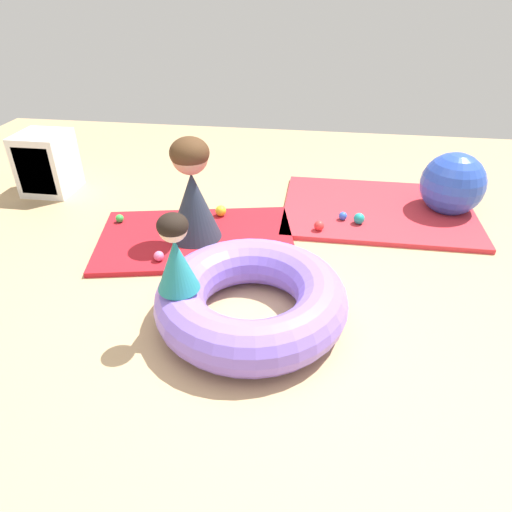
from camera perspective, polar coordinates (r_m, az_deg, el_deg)
The scene contains 14 objects.
ground_plane at distance 2.79m, azimuth -1.34°, elevation -8.82°, with size 8.00×8.00×0.00m, color tan.
gym_mat_near_left at distance 4.21m, azimuth 14.91°, elevation 5.57°, with size 1.64×1.21×0.04m, color red.
gym_mat_far_right at distance 3.65m, azimuth -7.44°, elevation 2.20°, with size 1.51×0.95×0.04m, color #B21923.
inflatable_cushion at distance 2.75m, azimuth -0.61°, elevation -5.39°, with size 1.15×1.15×0.30m, color #8466E0.
child_in_teal at distance 2.49m, azimuth -9.97°, elevation 0.28°, with size 0.33×0.33×0.46m.
adult_seated at distance 3.47m, azimuth -7.90°, elevation 8.00°, with size 0.49×0.49×0.79m.
play_ball_pink at distance 3.36m, azimuth -11.99°, elevation -0.01°, with size 0.07×0.07×0.07m, color pink.
play_ball_green at distance 3.97m, azimuth -16.59°, elevation 4.50°, with size 0.07×0.07×0.07m, color green.
play_ball_yellow at distance 3.91m, azimuth -4.41°, elevation 5.63°, with size 0.09×0.09×0.09m, color yellow.
play_ball_red at distance 3.71m, azimuth 7.84°, elevation 3.76°, with size 0.08×0.08×0.08m, color red.
play_ball_blue at distance 3.91m, azimuth 10.75°, elevation 4.92°, with size 0.07×0.07×0.07m, color blue.
play_ball_teal at distance 3.87m, azimuth 12.69°, elevation 4.57°, with size 0.09×0.09×0.09m, color teal.
exercise_ball_large at distance 4.29m, azimuth 23.25°, elevation 8.21°, with size 0.54×0.54×0.54m, color blue.
storage_cube at distance 4.78m, azimuth -24.69°, elevation 10.36°, with size 0.44×0.44×0.56m.
Camera 1 is at (0.37, -2.07, 1.83)m, focal length 32.18 mm.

